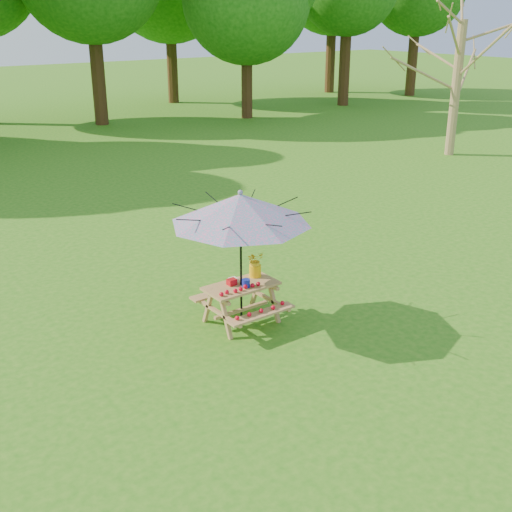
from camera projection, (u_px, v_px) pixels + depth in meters
ground at (485, 350)px, 9.72m from camera, size 120.00×120.00×0.00m
picnic_table at (241, 304)px, 10.49m from camera, size 1.20×1.32×0.67m
patio_umbrella at (240, 209)px, 9.92m from camera, size 2.36×2.36×2.25m
produce_bins at (238, 282)px, 10.35m from camera, size 0.27×0.41×0.13m
tomatoes_row at (240, 289)px, 10.14m from camera, size 0.77×0.13×0.07m
flower_bucket at (255, 263)px, 10.62m from camera, size 0.28×0.25×0.44m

